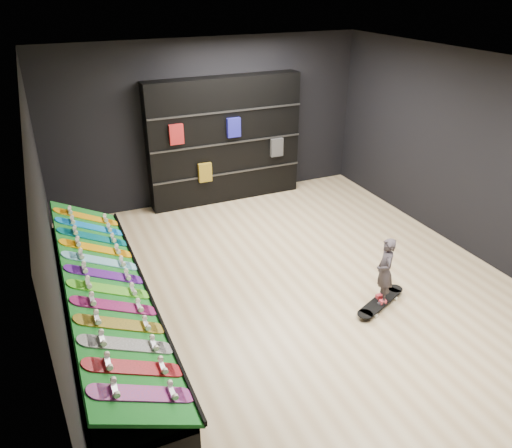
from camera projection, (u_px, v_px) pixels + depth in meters
name	position (u px, v px, depth m)	size (l,w,h in m)	color
floor	(294.00, 287.00, 7.05)	(6.00, 7.00, 0.01)	tan
ceiling	(303.00, 67.00, 5.71)	(6.00, 7.00, 0.01)	white
wall_back	(209.00, 122.00, 9.24)	(6.00, 0.02, 3.00)	black
wall_left	(49.00, 232.00, 5.30)	(0.02, 7.00, 3.00)	black
wall_right	(475.00, 157.00, 7.46)	(0.02, 7.00, 3.00)	black
display_rack	(108.00, 317.00, 6.02)	(0.90, 4.50, 0.50)	black
turf_ramp	(107.00, 284.00, 5.83)	(1.00, 4.50, 0.04)	#0D5817
back_shelving	(225.00, 140.00, 9.33)	(2.93, 0.34, 2.34)	black
floor_skateboard	(380.00, 303.00, 6.62)	(0.98, 0.22, 0.09)	black
child	(383.00, 283.00, 6.48)	(0.21, 0.15, 0.55)	black
display_board_0	(143.00, 394.00, 4.27)	(0.98, 0.22, 0.09)	#2626BF
display_board_1	(135.00, 368.00, 4.55)	(0.98, 0.22, 0.09)	red
display_board_2	(127.00, 345.00, 4.84)	(0.98, 0.22, 0.09)	black
display_board_3	(121.00, 324.00, 5.12)	(0.98, 0.22, 0.09)	yellow
display_board_4	(115.00, 306.00, 5.40)	(0.98, 0.22, 0.09)	#E5198C
display_board_5	(110.00, 289.00, 5.68)	(0.98, 0.22, 0.09)	green
display_board_6	(105.00, 274.00, 5.97)	(0.98, 0.22, 0.09)	purple
display_board_7	(101.00, 261.00, 6.25)	(0.98, 0.22, 0.09)	#0CB2E5
display_board_8	(97.00, 248.00, 6.53)	(0.98, 0.22, 0.09)	yellow
display_board_9	(93.00, 237.00, 6.81)	(0.98, 0.22, 0.09)	#0C8C99
display_board_10	(90.00, 227.00, 7.10)	(0.98, 0.22, 0.09)	blue
display_board_11	(87.00, 217.00, 7.38)	(0.98, 0.22, 0.09)	orange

